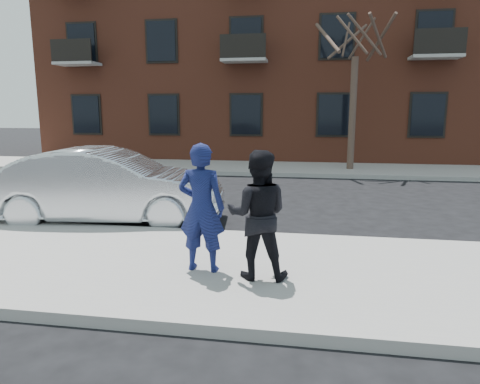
% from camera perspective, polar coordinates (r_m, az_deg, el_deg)
% --- Properties ---
extents(ground, '(100.00, 100.00, 0.00)m').
position_cam_1_polar(ground, '(7.11, -16.04, -9.05)').
color(ground, black).
rests_on(ground, ground).
extents(near_sidewalk, '(50.00, 3.50, 0.15)m').
position_cam_1_polar(near_sidewalk, '(6.87, -16.97, -9.13)').
color(near_sidewalk, gray).
rests_on(near_sidewalk, ground).
extents(near_curb, '(50.00, 0.10, 0.15)m').
position_cam_1_polar(near_curb, '(8.44, -11.58, -5.17)').
color(near_curb, '#999691').
rests_on(near_curb, ground).
extents(far_sidewalk, '(50.00, 3.50, 0.15)m').
position_cam_1_polar(far_sidewalk, '(17.67, -0.36, 3.31)').
color(far_sidewalk, gray).
rests_on(far_sidewalk, ground).
extents(far_curb, '(50.00, 0.10, 0.15)m').
position_cam_1_polar(far_curb, '(15.91, -1.45, 2.48)').
color(far_curb, '#999691').
rests_on(far_curb, ground).
extents(apartment_building, '(24.30, 10.30, 12.30)m').
position_cam_1_polar(apartment_building, '(24.33, 7.42, 19.62)').
color(apartment_building, brown).
rests_on(apartment_building, ground).
extents(street_tree, '(3.60, 3.60, 6.80)m').
position_cam_1_polar(street_tree, '(17.38, 15.31, 20.87)').
color(street_tree, '#3E2D24').
rests_on(street_tree, far_sidewalk).
extents(silver_sedan, '(5.01, 2.29, 1.59)m').
position_cam_1_polar(silver_sedan, '(9.45, -17.22, 0.75)').
color(silver_sedan, '#B7BABF').
rests_on(silver_sedan, ground).
extents(man_hoodie, '(0.67, 0.52, 1.79)m').
position_cam_1_polar(man_hoodie, '(5.91, -5.16, -2.12)').
color(man_hoodie, navy).
rests_on(man_hoodie, near_sidewalk).
extents(man_peacoat, '(0.86, 0.69, 1.72)m').
position_cam_1_polar(man_peacoat, '(5.65, 2.39, -3.07)').
color(man_peacoat, black).
rests_on(man_peacoat, near_sidewalk).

